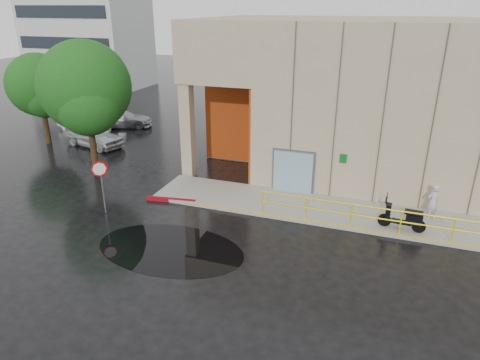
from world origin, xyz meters
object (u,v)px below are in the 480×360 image
Objects in this scene: tree_far at (40,88)px; car_a at (94,135)px; car_b at (83,122)px; stop_sign at (101,175)px; red_curb at (171,200)px; person at (433,202)px; car_c at (121,119)px; scooter at (404,211)px; tree_near at (86,91)px.

car_a is at bearing 9.04° from tree_far.
car_b is at bearing 84.82° from tree_far.
stop_sign is 0.54× the size of car_b.
stop_sign is at bearing -127.45° from car_a.
stop_sign is at bearing -138.84° from red_curb.
stop_sign reaches higher than car_a.
person reaches higher than car_c.
tree_far is at bearing 112.27° from car_a.
tree_far is at bearing 172.70° from scooter.
scooter is at bearing -91.81° from car_b.
car_b is 4.36m from tree_far.
person reaches higher than red_curb.
tree_near reaches higher than car_b.
stop_sign is 10.37m from car_a.
scooter is at bearing -140.67° from car_c.
person is 1.77m from scooter.
stop_sign is at bearing -49.39° from tree_near.
tree_far reaches higher than car_a.
car_a is at bearing 168.88° from car_c.
car_a is (-6.54, 7.98, -1.07)m from stop_sign.
tree_near reaches higher than person.
scooter is at bearing -12.62° from tree_far.
tree_near is at bearing 179.10° from scooter.
car_c reaches higher than red_curb.
car_b is at bearing 164.99° from scooter.
car_a is 0.73× the size of tree_far.
person is 0.37× the size of car_a.
stop_sign is 14.29m from car_b.
tree_near is (-16.17, 1.76, 3.50)m from scooter.
tree_near reaches higher than stop_sign.
tree_far is at bearing 155.45° from red_curb.
scooter is 0.44× the size of car_a.
car_a is (-19.08, 5.51, -0.24)m from scooter.
car_a is at bearing 107.51° from stop_sign.
car_b is 2.74m from car_c.
scooter is 0.77× the size of stop_sign.
car_b reaches higher than car_c.
stop_sign is (-13.70, -3.81, 0.85)m from person.
scooter is 23.03m from tree_far.
scooter is at bearing -92.89° from car_a.
stop_sign reaches higher than person.
tree_near is at bearing -178.61° from car_c.
tree_near reaches higher than car_c.
red_curb is (-11.44, -1.84, -0.86)m from person.
scooter is 0.79× the size of red_curb.
tree_near is at bearing -128.96° from car_a.
car_a is at bearing 127.82° from tree_near.
red_curb is at bearing -24.55° from tree_far.
red_curb is 13.72m from tree_far.
car_c is at bearing 115.32° from tree_near.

